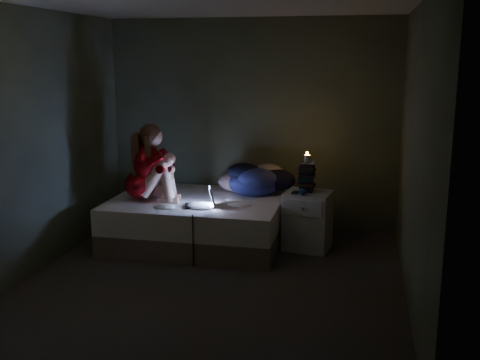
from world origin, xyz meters
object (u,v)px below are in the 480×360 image
(woman, at_px, (139,163))
(candle, at_px, (307,156))
(phone, at_px, (296,193))
(laptop, at_px, (199,197))
(bed, at_px, (198,221))
(nightstand, at_px, (308,220))

(woman, height_order, candle, woman)
(candle, bearing_deg, phone, -125.97)
(candle, relative_size, phone, 0.57)
(woman, height_order, laptop, woman)
(bed, height_order, phone, phone)
(laptop, bearing_deg, phone, 1.20)
(woman, relative_size, phone, 6.29)
(laptop, bearing_deg, candle, 5.86)
(candle, xyz_separation_m, phone, (-0.10, -0.13, -0.39))
(bed, bearing_deg, phone, -0.48)
(bed, distance_m, laptop, 0.52)
(laptop, distance_m, nightstand, 1.26)
(nightstand, bearing_deg, candle, 132.91)
(laptop, distance_m, phone, 1.07)
(candle, height_order, phone, candle)
(phone, bearing_deg, bed, 174.54)
(nightstand, xyz_separation_m, phone, (-0.12, -0.09, 0.33))
(bed, relative_size, candle, 24.22)
(woman, height_order, nightstand, woman)
(nightstand, bearing_deg, woman, -161.49)
(bed, height_order, candle, candle)
(woman, height_order, phone, woman)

